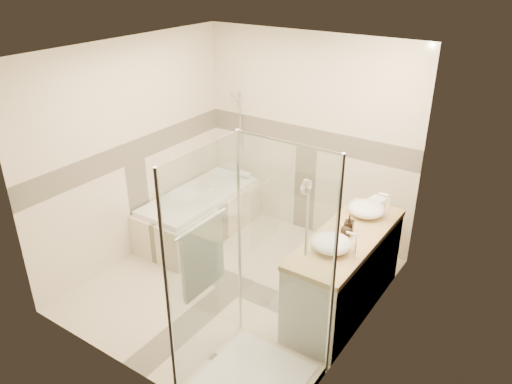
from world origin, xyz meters
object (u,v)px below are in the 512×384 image
Objects in this scene: shower_enclosure at (247,327)px; vessel_sink_near at (366,209)px; vanity at (345,272)px; vessel_sink_far at (331,243)px; bathtub at (200,212)px; amenity_bottle_b at (346,229)px; amenity_bottle_a at (349,224)px.

shower_enclosure reaches higher than vessel_sink_near.
shower_enclosure is at bearing -102.97° from vanity.
vessel_sink_far is (0.27, 0.94, 0.42)m from shower_enclosure.
amenity_bottle_b is at bearing -9.55° from bathtub.
bathtub is 2.25m from amenity_bottle_b.
vessel_sink_far reaches higher than amenity_bottle_b.
amenity_bottle_b is at bearing -157.31° from vanity.
vanity is 0.52m from amenity_bottle_a.
amenity_bottle_a reaches higher than vanity.
shower_enclosure reaches higher than amenity_bottle_b.
amenity_bottle_b is at bearing 90.00° from vessel_sink_far.
amenity_bottle_b reaches higher than vanity.
bathtub is 4.56× the size of vessel_sink_near.
vanity is 4.44× the size of vessel_sink_far.
bathtub is 0.83× the size of shower_enclosure.
amenity_bottle_a is (0.27, 1.32, 0.44)m from shower_enclosure.
vessel_sink_near is at bearing 92.43° from vanity.
shower_enclosure reaches higher than amenity_bottle_a.
shower_enclosure is at bearing -41.10° from bathtub.
bathtub is 2.18m from vanity.
amenity_bottle_b is (2.13, -0.36, 0.61)m from bathtub.
vanity reaches higher than bathtub.
bathtub is at bearing 171.94° from amenity_bottle_a.
shower_enclosure is at bearing -98.90° from vessel_sink_near.
vessel_sink_near is at bearing 81.10° from shower_enclosure.
vessel_sink_far is at bearing -90.00° from amenity_bottle_a.
vessel_sink_near is (2.13, 0.12, 0.62)m from bathtub.
amenity_bottle_b is at bearing 77.81° from shower_enclosure.
shower_enclosure reaches higher than vanity.
bathtub is 2.22m from vessel_sink_near.
bathtub is at bearing -176.77° from vessel_sink_near.
vanity is at bearing -87.57° from vessel_sink_near.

